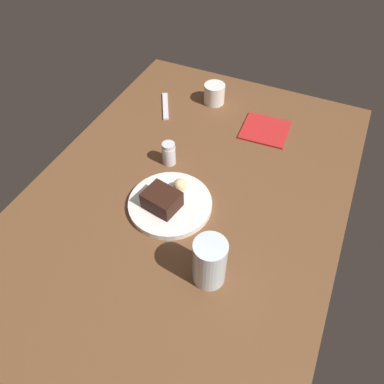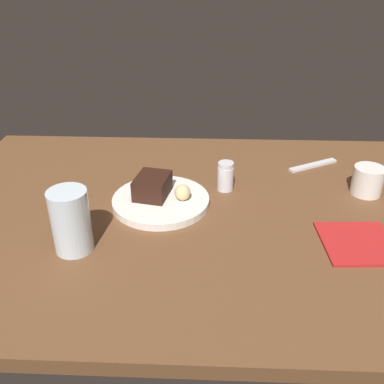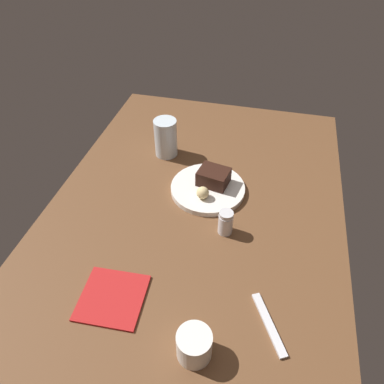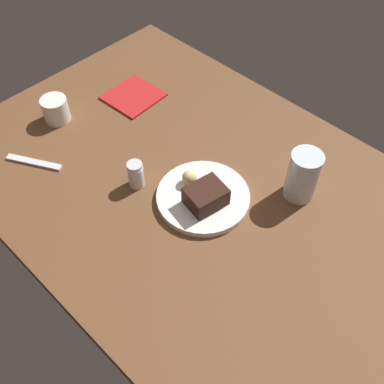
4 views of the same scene
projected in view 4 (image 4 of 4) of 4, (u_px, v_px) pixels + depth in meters
dining_table at (189, 184)px, 116.47cm from camera, size 120.00×84.00×3.00cm
dessert_plate at (203, 197)px, 110.70cm from camera, size 22.37×22.37×1.69cm
chocolate_cake_slice at (206, 196)px, 106.75cm from camera, size 8.77×10.08×4.78cm
bread_roll at (189, 178)px, 111.14cm from camera, size 3.65×3.65×3.65cm
salt_shaker at (136, 174)px, 111.71cm from camera, size 3.96×3.96×7.20cm
water_glass at (303, 176)px, 107.63cm from camera, size 7.53×7.53×12.89cm
coffee_cup at (56, 110)px, 127.13cm from camera, size 7.18×7.18×6.85cm
dessert_spoon at (34, 162)px, 118.68cm from camera, size 14.03×8.76×0.70cm
folded_napkin at (133, 96)px, 135.73cm from camera, size 15.02×15.22×0.60cm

